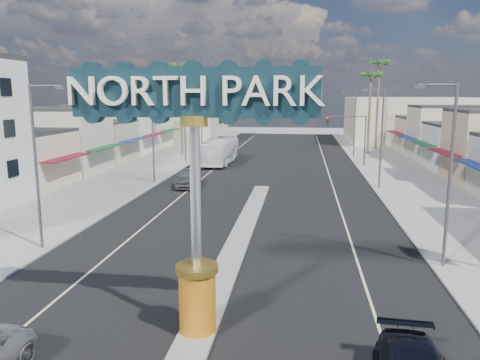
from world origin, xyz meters
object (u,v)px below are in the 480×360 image
(streetlight_r_far, at_px, (354,120))
(streetlight_l_far, at_px, (203,119))
(palm_right_mid, at_px, (371,79))
(gateway_sign, at_px, (195,171))
(palm_left_far, at_px, (180,72))
(city_bus, at_px, (220,151))
(traffic_signal_right, at_px, (350,130))
(palm_right_far, at_px, (380,68))
(streetlight_l_near, at_px, (38,159))
(streetlight_r_mid, at_px, (380,133))
(traffic_signal_left, at_px, (199,129))
(streetlight_r_near, at_px, (447,167))
(car_parked_left, at_px, (187,178))
(streetlight_l_mid, at_px, (154,131))

(streetlight_r_far, bearing_deg, streetlight_l_far, 180.00)
(streetlight_r_far, distance_m, palm_right_mid, 7.30)
(gateway_sign, xyz_separation_m, palm_left_far, (-13.00, 48.02, 5.57))
(city_bus, bearing_deg, traffic_signal_right, 1.70)
(streetlight_l_far, bearing_deg, palm_right_far, 21.46)
(streetlight_l_far, distance_m, city_bus, 9.68)
(gateway_sign, xyz_separation_m, streetlight_l_near, (-10.43, 8.02, -0.86))
(streetlight_l_near, xyz_separation_m, streetlight_r_mid, (20.87, 20.00, 0.00))
(streetlight_l_near, xyz_separation_m, palm_right_mid, (23.43, 46.00, 5.54))
(streetlight_l_far, distance_m, streetlight_r_mid, 30.32)
(traffic_signal_right, xyz_separation_m, palm_right_mid, (3.82, 12.01, 6.33))
(streetlight_r_mid, xyz_separation_m, palm_right_far, (4.57, 32.00, 7.32))
(traffic_signal_left, bearing_deg, streetlight_r_mid, -35.50)
(city_bus, bearing_deg, streetlight_r_near, -62.23)
(car_parked_left, relative_size, city_bus, 0.43)
(streetlight_l_near, height_order, streetlight_r_near, same)
(streetlight_l_mid, xyz_separation_m, palm_right_far, (25.43, 32.00, 7.32))
(streetlight_r_far, height_order, city_bus, streetlight_r_far)
(traffic_signal_left, distance_m, streetlight_l_far, 8.14)
(streetlight_r_mid, height_order, streetlight_r_far, same)
(palm_right_mid, relative_size, city_bus, 1.05)
(streetlight_l_near, xyz_separation_m, streetlight_l_mid, (0.00, 20.00, 0.00))
(car_parked_left, bearing_deg, palm_right_mid, 46.75)
(streetlight_r_near, xyz_separation_m, car_parked_left, (-17.38, 18.61, -4.22))
(traffic_signal_right, relative_size, streetlight_l_mid, 0.67)
(traffic_signal_left, height_order, streetlight_l_near, streetlight_l_near)
(traffic_signal_right, relative_size, palm_right_mid, 0.50)
(gateway_sign, distance_m, streetlight_r_far, 51.10)
(traffic_signal_left, height_order, streetlight_l_far, streetlight_l_far)
(streetlight_r_mid, xyz_separation_m, palm_left_far, (-23.43, 20.00, 6.43))
(streetlight_l_far, bearing_deg, city_bus, -64.29)
(palm_left_far, distance_m, palm_right_mid, 26.70)
(streetlight_l_near, relative_size, palm_right_mid, 0.74)
(city_bus, bearing_deg, traffic_signal_left, 178.15)
(streetlight_l_near, relative_size, streetlight_r_mid, 1.00)
(traffic_signal_left, xyz_separation_m, streetlight_r_near, (19.62, -33.99, 0.79))
(streetlight_r_near, xyz_separation_m, palm_right_mid, (2.57, 46.00, 5.54))
(traffic_signal_left, distance_m, car_parked_left, 15.92)
(traffic_signal_right, bearing_deg, city_bus, -179.48)
(streetlight_r_mid, bearing_deg, gateway_sign, -110.42)
(gateway_sign, relative_size, traffic_signal_right, 1.53)
(traffic_signal_right, distance_m, streetlight_r_far, 8.14)
(streetlight_r_mid, bearing_deg, streetlight_l_far, 133.48)
(gateway_sign, relative_size, streetlight_r_far, 1.02)
(streetlight_l_mid, xyz_separation_m, streetlight_r_mid, (20.87, 0.00, 0.00))
(gateway_sign, bearing_deg, streetlight_l_near, 142.45)
(streetlight_r_near, relative_size, palm_right_far, 0.64)
(traffic_signal_right, xyz_separation_m, streetlight_r_mid, (1.25, -13.99, 0.79))
(car_parked_left, bearing_deg, streetlight_l_near, -107.79)
(streetlight_l_mid, height_order, streetlight_r_far, same)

